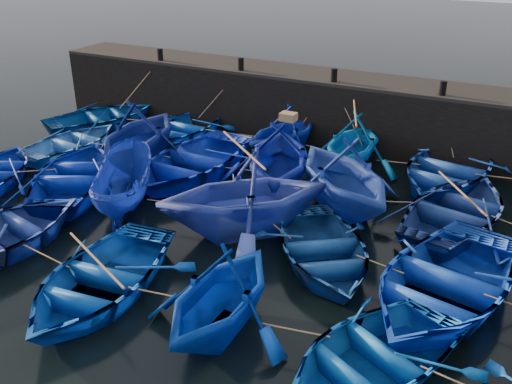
% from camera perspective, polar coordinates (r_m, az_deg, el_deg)
% --- Properties ---
extents(ground, '(120.00, 120.00, 0.00)m').
position_cam_1_polar(ground, '(15.14, -5.61, -7.03)').
color(ground, black).
rests_on(ground, ground).
extents(quay_wall, '(26.00, 2.50, 2.50)m').
position_cam_1_polar(quay_wall, '(23.31, 8.35, 8.10)').
color(quay_wall, black).
rests_on(quay_wall, ground).
extents(quay_top, '(26.00, 2.50, 0.12)m').
position_cam_1_polar(quay_top, '(22.96, 8.56, 11.21)').
color(quay_top, black).
rests_on(quay_top, quay_wall).
extents(bollard_0, '(0.24, 0.24, 0.50)m').
position_cam_1_polar(bollard_0, '(25.79, -9.56, 13.41)').
color(bollard_0, black).
rests_on(bollard_0, quay_top).
extents(bollard_1, '(0.24, 0.24, 0.50)m').
position_cam_1_polar(bollard_1, '(23.66, -1.52, 12.67)').
color(bollard_1, black).
rests_on(bollard_1, quay_top).
extents(bollard_2, '(0.24, 0.24, 0.50)m').
position_cam_1_polar(bollard_2, '(22.06, 7.81, 11.51)').
color(bollard_2, black).
rests_on(bollard_2, quay_top).
extents(bollard_3, '(0.24, 0.24, 0.50)m').
position_cam_1_polar(bollard_3, '(21.11, 18.19, 9.85)').
color(bollard_3, black).
rests_on(bollard_3, quay_top).
extents(boat_0, '(5.23, 5.84, 1.00)m').
position_cam_1_polar(boat_0, '(25.60, -15.15, 7.28)').
color(boat_0, navy).
rests_on(boat_0, ground).
extents(boat_1, '(3.32, 4.60, 0.95)m').
position_cam_1_polar(boat_1, '(23.63, -7.32, 6.41)').
color(boat_1, '#083EA2').
rests_on(boat_1, ground).
extents(boat_2, '(4.14, 4.46, 1.93)m').
position_cam_1_polar(boat_2, '(21.61, 2.81, 6.14)').
color(boat_2, navy).
rests_on(boat_2, ground).
extents(boat_3, '(3.68, 4.20, 2.12)m').
position_cam_1_polar(boat_3, '(20.43, 9.66, 4.92)').
color(boat_3, blue).
rests_on(boat_3, ground).
extents(boat_4, '(4.65, 6.02, 1.15)m').
position_cam_1_polar(boat_4, '(20.23, 18.58, 2.24)').
color(boat_4, navy).
rests_on(boat_4, ground).
extents(boat_6, '(3.38, 4.46, 0.87)m').
position_cam_1_polar(boat_6, '(23.07, -17.84, 4.80)').
color(boat_6, blue).
rests_on(boat_6, ground).
extents(boat_7, '(4.92, 5.45, 2.52)m').
position_cam_1_polar(boat_7, '(20.88, -11.61, 5.80)').
color(boat_7, navy).
rests_on(boat_7, ground).
extents(boat_8, '(4.23, 5.80, 1.18)m').
position_cam_1_polar(boat_8, '(19.92, -6.42, 3.14)').
color(boat_8, '#0C27CB').
rests_on(boat_8, ground).
extents(boat_9, '(5.57, 5.93, 2.49)m').
position_cam_1_polar(boat_9, '(18.44, 2.30, 3.61)').
color(boat_9, navy).
rests_on(boat_9, ground).
extents(boat_10, '(6.34, 6.31, 2.53)m').
position_cam_1_polar(boat_10, '(17.29, 8.82, 1.85)').
color(boat_10, '#2042B1').
rests_on(boat_10, ground).
extents(boat_11, '(4.58, 5.74, 1.07)m').
position_cam_1_polar(boat_11, '(17.54, 19.59, -1.69)').
color(boat_11, navy).
rests_on(boat_11, ground).
extents(boat_14, '(5.69, 6.34, 1.08)m').
position_cam_1_polar(boat_14, '(19.74, -17.55, 1.69)').
color(boat_14, '#052296').
rests_on(boat_14, ground).
extents(boat_15, '(3.42, 4.46, 1.63)m').
position_cam_1_polar(boat_15, '(17.83, -13.19, 0.63)').
color(boat_15, navy).
rests_on(boat_15, ground).
extents(boat_16, '(6.42, 6.38, 2.56)m').
position_cam_1_polar(boat_16, '(15.80, -1.25, -0.13)').
color(boat_16, '#293E9F').
rests_on(boat_16, ground).
extents(boat_17, '(5.39, 5.69, 0.96)m').
position_cam_1_polar(boat_17, '(14.82, 6.66, -5.68)').
color(boat_17, navy).
rests_on(boat_17, ground).
extents(boat_18, '(5.13, 6.42, 1.19)m').
position_cam_1_polar(boat_18, '(13.96, 18.21, -8.52)').
color(boat_18, blue).
rests_on(boat_18, ground).
extents(boat_22, '(4.08, 5.32, 1.03)m').
position_cam_1_polar(boat_22, '(14.04, -15.50, -8.32)').
color(boat_22, '#063F9A').
rests_on(boat_22, ground).
extents(boat_23, '(3.38, 3.90, 2.03)m').
position_cam_1_polar(boat_23, '(12.23, -3.60, -10.02)').
color(boat_23, '#002D9F').
rests_on(boat_23, ground).
extents(boat_24, '(4.92, 5.51, 0.94)m').
position_cam_1_polar(boat_24, '(11.77, 11.67, -15.60)').
color(boat_24, '#074EA7').
rests_on(boat_24, ground).
extents(wooden_crate, '(0.50, 0.37, 0.25)m').
position_cam_1_polar(wooden_crate, '(17.85, 3.26, 7.52)').
color(wooden_crate, olive).
rests_on(wooden_crate, boat_9).
extents(mooring_ropes, '(17.86, 11.90, 2.10)m').
position_cam_1_polar(mooring_ropes, '(18.72, 1.47, 2.74)').
color(mooring_ropes, tan).
rests_on(mooring_ropes, ground).
extents(loose_oars, '(9.18, 12.16, 1.59)m').
position_cam_1_polar(loose_oars, '(16.13, 4.66, 2.07)').
color(loose_oars, '#99724C').
rests_on(loose_oars, ground).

